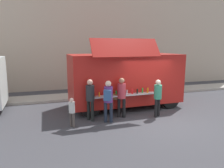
# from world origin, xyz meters

# --- Properties ---
(ground_plane) EXTENTS (60.00, 60.00, 0.00)m
(ground_plane) POSITION_xyz_m (0.00, 0.00, 0.00)
(ground_plane) COLOR #38383D
(curb_strip) EXTENTS (28.00, 1.60, 0.15)m
(curb_strip) POSITION_xyz_m (-4.72, 5.12, 0.07)
(curb_strip) COLOR #9E998E
(curb_strip) RESTS_ON ground
(building_behind) EXTENTS (32.00, 2.40, 10.20)m
(building_behind) POSITION_xyz_m (-3.72, 9.02, 5.10)
(building_behind) COLOR #B3A28D
(building_behind) RESTS_ON ground
(food_truck_main) EXTENTS (5.58, 3.15, 3.45)m
(food_truck_main) POSITION_xyz_m (-0.71, 2.50, 1.49)
(food_truck_main) COLOR #AD1D18
(food_truck_main) RESTS_ON ground
(trash_bin) EXTENTS (0.60, 0.60, 1.03)m
(trash_bin) POSITION_xyz_m (3.75, 4.82, 0.51)
(trash_bin) COLOR #2E5E38
(trash_bin) RESTS_ON ground
(customer_front_ordering) EXTENTS (0.54, 0.47, 1.77)m
(customer_front_ordering) POSITION_xyz_m (-1.46, 0.96, 1.05)
(customer_front_ordering) COLOR black
(customer_front_ordering) RESTS_ON ground
(customer_mid_with_backpack) EXTENTS (0.46, 0.57, 1.75)m
(customer_mid_with_backpack) POSITION_xyz_m (-2.19, 0.49, 1.07)
(customer_mid_with_backpack) COLOR #1D2534
(customer_mid_with_backpack) RESTS_ON ground
(customer_rear_waiting) EXTENTS (0.36, 0.36, 1.77)m
(customer_rear_waiting) POSITION_xyz_m (-2.84, 0.94, 1.06)
(customer_rear_waiting) COLOR black
(customer_rear_waiting) RESTS_ON ground
(customer_extra_browsing) EXTENTS (0.34, 0.34, 1.68)m
(customer_extra_browsing) POSITION_xyz_m (0.11, 0.55, 1.00)
(customer_extra_browsing) COLOR black
(customer_extra_browsing) RESTS_ON ground
(child_near_queue) EXTENTS (0.24, 0.24, 1.16)m
(child_near_queue) POSITION_xyz_m (-3.66, 0.47, 0.69)
(child_near_queue) COLOR #4E4541
(child_near_queue) RESTS_ON ground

